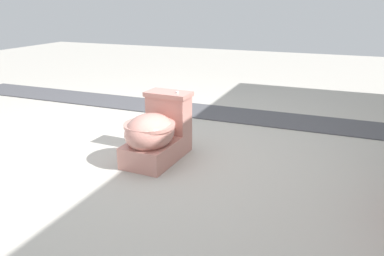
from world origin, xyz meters
TOP-DOWN VIEW (x-y plane):
  - ground_plane at (0.00, 0.00)m, footprint 14.00×14.00m
  - gravel_strip at (-1.29, 0.50)m, footprint 0.56×8.00m
  - toilet at (0.12, -0.02)m, footprint 0.65×0.41m

SIDE VIEW (x-z plane):
  - ground_plane at x=0.00m, z-range 0.00..0.00m
  - gravel_strip at x=-1.29m, z-range 0.00..0.01m
  - toilet at x=0.12m, z-range -0.04..0.48m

